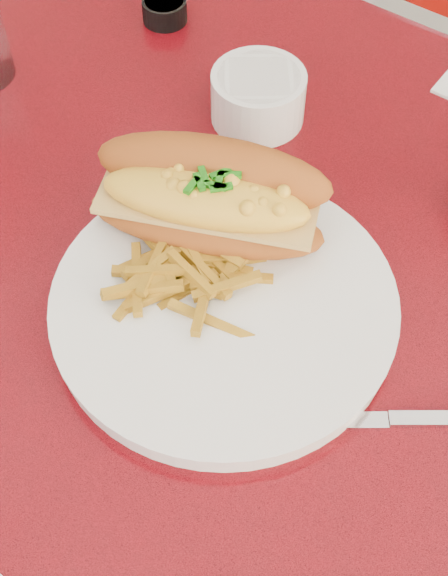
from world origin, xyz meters
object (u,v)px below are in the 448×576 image
Objects in this scene: mac_hoagie at (209,197)px; knife at (378,420)px; diner_table at (269,330)px; dinner_plate at (224,306)px; sauce_cup_left at (165,9)px; fork at (233,247)px; gravy_ramekin at (258,95)px.

knife is at bearing -40.87° from mac_hoagie.
dinner_plate is (0.01, -0.10, 0.17)m from diner_table.
mac_hoagie is 3.44× the size of sauce_cup_left.
mac_hoagie is 0.05m from fork.
sauce_cup_left reaches higher than knife.
gravy_ramekin reaches higher than fork.
dinner_plate is at bearing -177.25° from fork.
mac_hoagie reaches higher than diner_table.
diner_table is 7.93× the size of fork.
sauce_cup_left is at bearing 135.51° from dinner_plate.
dinner_plate is at bearing 139.82° from knife.
gravy_ramekin is at bearing 2.92° from fork.
mac_hoagie is at bearing -69.86° from gravy_ramekin.
gravy_ramekin reaches higher than knife.
mac_hoagie is (-0.05, -0.04, 0.22)m from diner_table.
mac_hoagie reaches higher than gravy_ramekin.
knife is (0.18, -0.11, 0.16)m from diner_table.
sauce_cup_left reaches higher than dinner_plate.
sauce_cup_left is at bearing 22.90° from fork.
diner_table is 0.41m from sauce_cup_left.
fork is at bearing -41.79° from sauce_cup_left.
dinner_plate and fork have the same top height.
knife is (0.29, -0.24, -0.03)m from gravy_ramekin.
diner_table is at bearing -34.47° from sauce_cup_left.
knife is at bearing -32.47° from diner_table.
dinner_plate is 5.40× the size of sauce_cup_left.
sauce_cup_left is at bearing 110.10° from knife.
knife is (0.17, -0.01, -0.01)m from dinner_plate.
mac_hoagie is (-0.06, 0.06, 0.05)m from dinner_plate.
dinner_plate is at bearing -84.22° from diner_table.
fork is 0.96× the size of knife.
gravy_ramekin is (-0.06, 0.17, -0.03)m from mac_hoagie.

